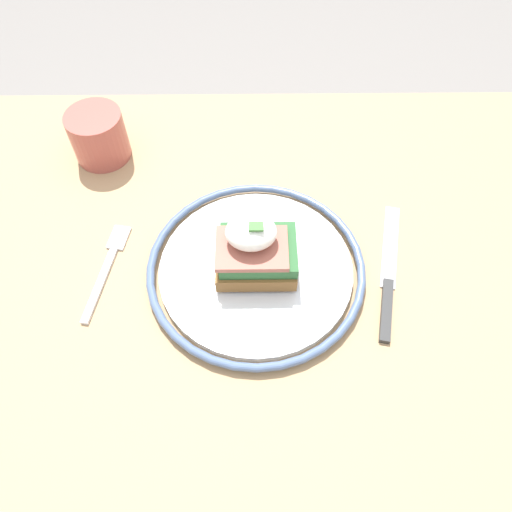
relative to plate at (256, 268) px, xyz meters
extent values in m
plane|color=gray|center=(0.03, -0.06, -0.75)|extent=(6.00, 6.00, 0.00)
cube|color=tan|center=(0.03, -0.06, -0.02)|extent=(1.11, 0.79, 0.03)
cylinder|color=tan|center=(-0.47, 0.28, -0.39)|extent=(0.06, 0.06, 0.71)
cylinder|color=tan|center=(0.52, 0.28, -0.39)|extent=(0.06, 0.06, 0.71)
cylinder|color=silver|center=(0.00, 0.00, 0.00)|extent=(0.24, 0.24, 0.01)
torus|color=slate|center=(0.00, 0.00, 0.00)|extent=(0.27, 0.27, 0.01)
cube|color=brown|center=(0.00, 0.00, 0.02)|extent=(0.09, 0.07, 0.02)
cube|color=#2D6033|center=(0.00, 0.00, 0.04)|extent=(0.09, 0.07, 0.02)
cube|color=#9E5647|center=(0.00, 0.00, 0.05)|extent=(0.08, 0.06, 0.01)
ellipsoid|color=white|center=(-0.01, 0.01, 0.07)|extent=(0.06, 0.05, 0.03)
cube|color=#47843D|center=(0.00, 0.00, 0.08)|extent=(0.02, 0.01, 0.00)
cube|color=silver|center=(-0.19, -0.02, -0.01)|extent=(0.03, 0.11, 0.00)
cube|color=silver|center=(-0.18, 0.05, -0.01)|extent=(0.03, 0.04, 0.00)
cube|color=#2D2D2D|center=(0.15, -0.06, 0.00)|extent=(0.03, 0.08, 0.01)
cube|color=silver|center=(0.17, 0.04, -0.01)|extent=(0.04, 0.13, 0.00)
cylinder|color=#AD5147|center=(-0.22, 0.21, 0.03)|extent=(0.08, 0.08, 0.07)
cylinder|color=gold|center=(-0.22, 0.21, 0.06)|extent=(0.07, 0.07, 0.00)
camera|label=1|loc=(0.00, -0.33, 0.52)|focal=35.00mm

